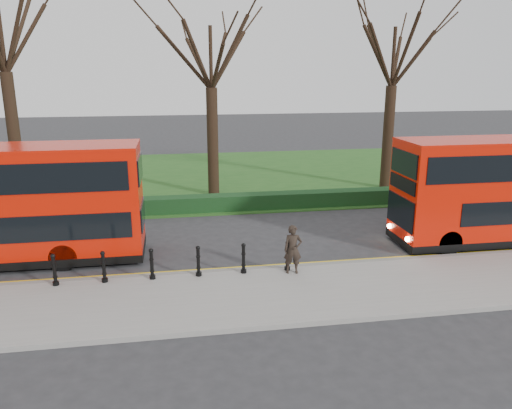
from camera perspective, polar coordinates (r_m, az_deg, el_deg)
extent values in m
plane|color=#28282B|center=(18.12, -8.49, -6.91)|extent=(120.00, 120.00, 0.00)
cube|color=gray|center=(15.34, -8.24, -10.85)|extent=(60.00, 4.00, 0.15)
cube|color=slate|center=(17.16, -8.43, -7.93)|extent=(60.00, 0.25, 0.16)
cube|color=#1F4E1A|center=(32.51, -9.10, 3.09)|extent=(60.00, 18.00, 0.06)
cube|color=black|center=(24.45, -8.89, -0.06)|extent=(60.00, 0.90, 0.80)
cube|color=yellow|center=(17.47, -8.44, -7.75)|extent=(60.00, 0.10, 0.01)
cube|color=yellow|center=(17.65, -8.46, -7.50)|extent=(60.00, 0.10, 0.01)
cylinder|color=black|center=(28.14, -25.87, 6.68)|extent=(0.60, 0.60, 6.64)
cylinder|color=black|center=(27.16, -4.97, 7.02)|extent=(0.60, 0.60, 5.83)
cylinder|color=black|center=(29.66, 14.83, 7.32)|extent=(0.60, 0.60, 5.87)
cylinder|color=black|center=(17.06, -22.05, -6.99)|extent=(0.15, 0.15, 1.00)
cylinder|color=black|center=(16.79, -17.00, -6.89)|extent=(0.15, 0.15, 1.00)
cylinder|color=black|center=(16.64, -11.83, -6.72)|extent=(0.15, 0.15, 1.00)
cylinder|color=black|center=(16.63, -6.61, -6.49)|extent=(0.15, 0.15, 1.00)
cylinder|color=black|center=(16.76, -1.44, -6.22)|extent=(0.15, 0.15, 1.00)
cylinder|color=black|center=(17.02, 3.61, -5.90)|extent=(0.15, 0.15, 1.00)
cube|color=black|center=(18.61, -27.06, -2.71)|extent=(8.43, 0.04, 0.91)
cylinder|color=black|center=(18.62, -21.15, -5.62)|extent=(0.96, 0.29, 0.96)
cylinder|color=black|center=(20.57, -20.04, -3.55)|extent=(0.96, 0.29, 0.96)
cube|color=black|center=(19.75, 16.41, 2.29)|extent=(0.06, 2.09, 0.52)
cylinder|color=black|center=(20.15, 21.19, -4.07)|extent=(0.95, 0.28, 0.95)
cylinder|color=black|center=(21.87, 18.47, -2.32)|extent=(0.95, 0.28, 0.95)
imported|color=black|center=(16.70, 4.24, -5.14)|extent=(0.64, 0.46, 1.65)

